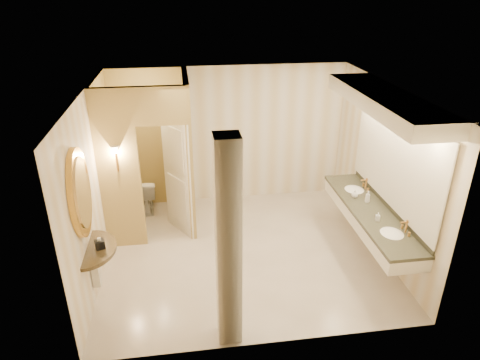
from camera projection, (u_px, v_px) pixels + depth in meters
name	position (u px, v px, depth m)	size (l,w,h in m)	color
floor	(244.00, 251.00, 7.13)	(4.50, 4.50, 0.00)	beige
ceiling	(244.00, 91.00, 5.98)	(4.50, 4.50, 0.00)	white
wall_back	(229.00, 136.00, 8.35)	(4.50, 0.02, 2.70)	silver
wall_front	(270.00, 253.00, 4.77)	(4.50, 0.02, 2.70)	silver
wall_left	(93.00, 187.00, 6.27)	(0.02, 4.00, 2.70)	silver
wall_right	(383.00, 170.00, 6.84)	(0.02, 4.00, 2.70)	silver
toilet_closet	(170.00, 157.00, 7.27)	(1.50, 1.55, 2.70)	tan
wall_sconce	(116.00, 151.00, 6.54)	(0.14, 0.14, 0.42)	#BF853D
vanity	(380.00, 165.00, 6.33)	(0.75, 2.78, 2.09)	silver
console_shelf	(84.00, 218.00, 5.49)	(0.91, 0.91, 1.91)	black
pillar	(228.00, 246.00, 4.89)	(0.29, 0.29, 2.70)	silver
tissue_box	(100.00, 244.00, 5.67)	(0.12, 0.12, 0.12)	black
toilet	(146.00, 195.00, 8.28)	(0.38, 0.66, 0.67)	white
soap_bottle_a	(378.00, 217.00, 6.32)	(0.06, 0.06, 0.13)	beige
soap_bottle_b	(355.00, 194.00, 6.99)	(0.10, 0.10, 0.13)	silver
soap_bottle_c	(368.00, 197.00, 6.82)	(0.08, 0.08, 0.20)	#C6B28C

